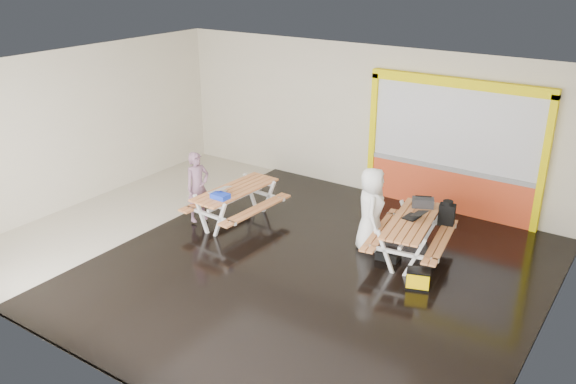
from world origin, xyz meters
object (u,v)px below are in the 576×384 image
Objects in this scene: laptop_left at (219,191)px; blue_pouch at (220,196)px; dark_case at (388,255)px; person_left at (198,187)px; person_right at (371,210)px; fluke_bag at (418,279)px; toolbox at (423,203)px; picnic_table_right at (411,229)px; backpack at (447,213)px; laptop_right at (414,216)px; picnic_table_left at (236,197)px.

blue_pouch is (0.20, -0.20, -0.00)m from laptop_left.
laptop_left is at bearing -169.08° from dark_case.
person_right is (3.54, 0.95, -0.00)m from person_left.
fluke_bag is at bearing 2.88° from blue_pouch.
blue_pouch is at bearing -152.05° from toolbox.
picnic_table_right is at bearing 18.73° from blue_pouch.
person_left is 4.59m from toolbox.
person_right is 3.65× the size of toolbox.
backpack is at bearing 26.94° from blue_pouch.
fluke_bag is (0.58, -1.08, -0.64)m from laptop_right.
laptop_left is 0.28m from blue_pouch.
fluke_bag is (0.86, -0.67, 0.09)m from dark_case.
toolbox is at bearing 77.84° from dark_case.
picnic_table_left is at bearing 175.07° from fluke_bag.
toolbox is at bearing 95.87° from picnic_table_right.
laptop_left is at bearing 78.33° from person_right.
picnic_table_left reaches higher than fluke_bag.
picnic_table_right is 0.65m from dark_case.
toolbox reaches higher than laptop_right.
laptop_left is (-3.00, -0.89, 0.02)m from person_right.
picnic_table_left is at bearing -174.85° from dark_case.
toolbox is (-0.07, 0.58, 0.04)m from laptop_right.
picnic_table_left is at bearing 97.68° from blue_pouch.
laptop_left is at bearing -107.74° from picnic_table_left.
picnic_table_left is 4.28m from fluke_bag.
laptop_right is 3.82m from blue_pouch.
dark_case is at bearing -141.31° from person_right.
person_left reaches higher than laptop_left.
laptop_left is 4.41m from fluke_bag.
laptop_left is 0.97× the size of laptop_right.
person_left is at bearing -179.30° from fluke_bag.
person_left reaches higher than picnic_table_right.
person_left is 4.95m from fluke_bag.
laptop_right is at bearing 15.97° from laptop_left.
laptop_right is at bearing 19.74° from blue_pouch.
person_right is at bearing 156.96° from dark_case.
dark_case is (3.39, 0.31, -0.49)m from picnic_table_left.
backpack reaches higher than laptop_left.
laptop_left is 1.19× the size of blue_pouch.
laptop_right is 1.38m from fluke_bag.
picnic_table_left is at bearing -170.08° from picnic_table_right.
person_right reaches higher than dark_case.
person_right reaches higher than person_left.
person_right is at bearing 10.28° from picnic_table_left.
dark_case is at bearing 142.10° from fluke_bag.
toolbox is at bearing -161.74° from backpack.
blue_pouch is (-2.80, -1.10, 0.02)m from person_right.
blue_pouch is 0.76× the size of toolbox.
laptop_right is 0.88m from dark_case.
blue_pouch is at bearing -82.32° from picnic_table_left.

